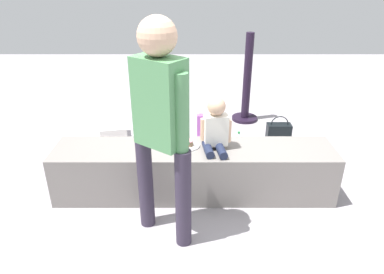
# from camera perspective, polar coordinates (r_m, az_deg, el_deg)

# --- Properties ---
(ground_plane) EXTENTS (12.00, 12.00, 0.00)m
(ground_plane) POSITION_cam_1_polar(r_m,az_deg,el_deg) (3.44, 0.38, -8.94)
(ground_plane) COLOR #9D969C
(concrete_ledge) EXTENTS (2.58, 0.51, 0.48)m
(concrete_ledge) POSITION_cam_1_polar(r_m,az_deg,el_deg) (3.31, 0.39, -5.54)
(concrete_ledge) COLOR gray
(concrete_ledge) RESTS_ON ground_plane
(child_seated) EXTENTS (0.28, 0.33, 0.48)m
(child_seated) POSITION_cam_1_polar(r_m,az_deg,el_deg) (3.10, 3.96, 1.61)
(child_seated) COLOR #1D2540
(child_seated) RESTS_ON concrete_ledge
(adult_standing) EXTENTS (0.43, 0.37, 1.71)m
(adult_standing) POSITION_cam_1_polar(r_m,az_deg,el_deg) (2.45, -5.09, 3.32)
(adult_standing) COLOR #322A3C
(adult_standing) RESTS_ON ground_plane
(cake_plate) EXTENTS (0.22, 0.22, 0.07)m
(cake_plate) POSITION_cam_1_polar(r_m,az_deg,el_deg) (3.22, -0.66, -1.18)
(cake_plate) COLOR white
(cake_plate) RESTS_ON concrete_ledge
(gift_bag) EXTENTS (0.23, 0.09, 0.37)m
(gift_bag) POSITION_cam_1_polar(r_m,az_deg,el_deg) (4.40, 2.38, 1.70)
(gift_bag) COLOR #B259BF
(gift_bag) RESTS_ON ground_plane
(railing_post) EXTENTS (0.36, 0.36, 1.22)m
(railing_post) POSITION_cam_1_polar(r_m,az_deg,el_deg) (4.92, 8.97, 7.85)
(railing_post) COLOR black
(railing_post) RESTS_ON ground_plane
(water_bottle_near_gift) EXTENTS (0.07, 0.07, 0.21)m
(water_bottle_near_gift) POSITION_cam_1_polar(r_m,az_deg,el_deg) (4.24, 7.65, -0.52)
(water_bottle_near_gift) COLOR silver
(water_bottle_near_gift) RESTS_ON ground_plane
(party_cup_red) EXTENTS (0.07, 0.07, 0.12)m
(party_cup_red) POSITION_cam_1_polar(r_m,az_deg,el_deg) (3.82, 1.64, -4.02)
(party_cup_red) COLOR red
(party_cup_red) RESTS_ON ground_plane
(cake_box_white) EXTENTS (0.39, 0.34, 0.14)m
(cake_box_white) POSITION_cam_1_polar(r_m,az_deg,el_deg) (4.61, -12.61, 0.99)
(cake_box_white) COLOR white
(cake_box_white) RESTS_ON ground_plane
(handbag_black_leather) EXTENTS (0.30, 0.15, 0.32)m
(handbag_black_leather) POSITION_cam_1_polar(r_m,az_deg,el_deg) (4.52, 14.03, 0.87)
(handbag_black_leather) COLOR black
(handbag_black_leather) RESTS_ON ground_plane
(handbag_brown_canvas) EXTENTS (0.33, 0.13, 0.30)m
(handbag_brown_canvas) POSITION_cam_1_polar(r_m,az_deg,el_deg) (3.98, -11.81, -2.67)
(handbag_brown_canvas) COLOR brown
(handbag_brown_canvas) RESTS_ON ground_plane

